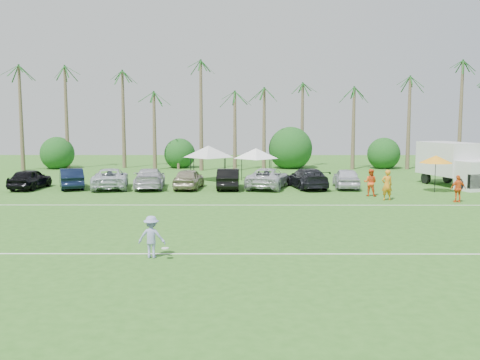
{
  "coord_description": "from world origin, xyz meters",
  "views": [
    {
      "loc": [
        0.78,
        -18.63,
        5.32
      ],
      "look_at": [
        0.65,
        13.72,
        1.6
      ],
      "focal_mm": 40.0,
      "sensor_mm": 36.0,
      "label": 1
    }
  ],
  "objects": [
    {
      "name": "canopy_tent_right",
      "position": [
        2.01,
        28.48,
        2.72
      ],
      "size": [
        3.92,
        3.92,
        3.18
      ],
      "color": "black",
      "rests_on": "ground"
    },
    {
      "name": "frisbee_player",
      "position": [
        -2.69,
        1.44,
        0.81
      ],
      "size": [
        1.24,
        0.78,
        1.63
      ],
      "rotation": [
        0.0,
        0.0,
        3.06
      ],
      "color": "#9297CF",
      "rests_on": "ground"
    },
    {
      "name": "palm_tree_7",
      "position": [
        8.0,
        38.0,
        10.06
      ],
      "size": [
        2.4,
        2.4,
        11.9
      ],
      "color": "brown",
      "rests_on": "ground"
    },
    {
      "name": "canopy_tent_left",
      "position": [
        -2.11,
        27.27,
        3.01
      ],
      "size": [
        4.35,
        4.35,
        3.52
      ],
      "color": "black",
      "rests_on": "ground"
    },
    {
      "name": "parked_car_1",
      "position": [
        -12.34,
        22.02,
        0.78
      ],
      "size": [
        3.22,
        5.0,
        1.56
      ],
      "primitive_type": "imported",
      "rotation": [
        0.0,
        0.0,
        3.5
      ],
      "color": "black",
      "rests_on": "ground"
    },
    {
      "name": "parked_car_2",
      "position": [
        -9.32,
        21.93,
        0.78
      ],
      "size": [
        3.57,
        5.98,
        1.56
      ],
      "primitive_type": "imported",
      "rotation": [
        0.0,
        0.0,
        3.33
      ],
      "color": "silver",
      "rests_on": "ground"
    },
    {
      "name": "sideline_player_c",
      "position": [
        14.58,
        15.21,
        0.87
      ],
      "size": [
        1.06,
        0.52,
        1.74
      ],
      "primitive_type": "imported",
      "rotation": [
        0.0,
        0.0,
        3.23
      ],
      "color": "orange",
      "rests_on": "ground"
    },
    {
      "name": "parked_car_5",
      "position": [
        -0.26,
        21.82,
        0.78
      ],
      "size": [
        1.66,
        4.73,
        1.56
      ],
      "primitive_type": "imported",
      "rotation": [
        0.0,
        0.0,
        3.14
      ],
      "color": "black",
      "rests_on": "ground"
    },
    {
      "name": "parked_car_7",
      "position": [
        5.77,
        22.13,
        0.78
      ],
      "size": [
        3.16,
        5.68,
        1.56
      ],
      "primitive_type": "imported",
      "rotation": [
        0.0,
        0.0,
        3.33
      ],
      "color": "black",
      "rests_on": "ground"
    },
    {
      "name": "market_umbrella",
      "position": [
        14.78,
        19.87,
        2.41
      ],
      "size": [
        2.41,
        2.41,
        2.69
      ],
      "color": "black",
      "rests_on": "ground"
    },
    {
      "name": "parked_car_3",
      "position": [
        -6.3,
        21.97,
        0.78
      ],
      "size": [
        2.7,
        5.55,
        1.56
      ],
      "primitive_type": "imported",
      "rotation": [
        0.0,
        0.0,
        3.24
      ],
      "color": "#B6B5BF",
      "rests_on": "ground"
    },
    {
      "name": "bush_tree_3",
      "position": [
        16.0,
        39.0,
        1.8
      ],
      "size": [
        4.0,
        4.0,
        4.0
      ],
      "color": "brown",
      "rests_on": "ground"
    },
    {
      "name": "box_truck",
      "position": [
        17.49,
        23.37,
        1.84
      ],
      "size": [
        4.24,
        7.11,
        3.45
      ],
      "rotation": [
        0.0,
        0.0,
        0.28
      ],
      "color": "silver",
      "rests_on": "ground"
    },
    {
      "name": "palm_tree_2",
      "position": [
        -12.0,
        38.0,
        9.21
      ],
      "size": [
        2.4,
        2.4,
        10.9
      ],
      "color": "brown",
      "rests_on": "ground"
    },
    {
      "name": "ground",
      "position": [
        0.0,
        0.0,
        0.0
      ],
      "size": [
        120.0,
        120.0,
        0.0
      ],
      "primitive_type": "plane",
      "color": "#30661E",
      "rests_on": "ground"
    },
    {
      "name": "palm_tree_9",
      "position": [
        18.0,
        38.0,
        8.35
      ],
      "size": [
        2.4,
        2.4,
        9.9
      ],
      "color": "brown",
      "rests_on": "ground"
    },
    {
      "name": "palm_tree_0",
      "position": [
        -22.0,
        38.0,
        7.48
      ],
      "size": [
        2.4,
        2.4,
        8.9
      ],
      "color": "brown",
      "rests_on": "ground"
    },
    {
      "name": "sideline_player_b",
      "position": [
        9.63,
        17.93,
        0.94
      ],
      "size": [
        1.13,
        1.03,
        1.89
      ],
      "primitive_type": "imported",
      "rotation": [
        0.0,
        0.0,
        2.72
      ],
      "color": "#FB591B",
      "rests_on": "ground"
    },
    {
      "name": "bush_tree_1",
      "position": [
        -6.0,
        39.0,
        1.8
      ],
      "size": [
        4.0,
        4.0,
        4.0
      ],
      "color": "brown",
      "rests_on": "ground"
    },
    {
      "name": "palm_tree_6",
      "position": [
        4.0,
        38.0,
        9.21
      ],
      "size": [
        2.4,
        2.4,
        10.9
      ],
      "color": "brown",
      "rests_on": "ground"
    },
    {
      "name": "bush_tree_0",
      "position": [
        -19.0,
        39.0,
        1.8
      ],
      "size": [
        4.0,
        4.0,
        4.0
      ],
      "color": "brown",
      "rests_on": "ground"
    },
    {
      "name": "palm_tree_4",
      "position": [
        -4.0,
        38.0,
        7.48
      ],
      "size": [
        2.4,
        2.4,
        8.9
      ],
      "color": "brown",
      "rests_on": "ground"
    },
    {
      "name": "palm_tree_3",
      "position": [
        -8.0,
        38.0,
        10.06
      ],
      "size": [
        2.4,
        2.4,
        11.9
      ],
      "color": "brown",
      "rests_on": "ground"
    },
    {
      "name": "palm_tree_5",
      "position": [
        0.0,
        38.0,
        8.35
      ],
      "size": [
        2.4,
        2.4,
        9.9
      ],
      "color": "brown",
      "rests_on": "ground"
    },
    {
      "name": "sideline_player_a",
      "position": [
        10.26,
        16.06,
        1.01
      ],
      "size": [
        0.8,
        0.58,
        2.01
      ],
      "primitive_type": "imported",
      "rotation": [
        0.0,
        0.0,
        3.29
      ],
      "color": "orange",
      "rests_on": "ground"
    },
    {
      "name": "palm_tree_10",
      "position": [
        23.0,
        38.0,
        9.21
      ],
      "size": [
        2.4,
        2.4,
        10.9
      ],
      "color": "brown",
      "rests_on": "ground"
    },
    {
      "name": "palm_tree_1",
      "position": [
        -17.0,
        38.0,
        8.35
      ],
      "size": [
        2.4,
        2.4,
        9.9
      ],
      "color": "brown",
      "rests_on": "ground"
    },
    {
      "name": "parked_car_4",
      "position": [
        -3.28,
        21.77,
        0.78
      ],
      "size": [
        2.27,
        4.72,
        1.56
      ],
      "primitive_type": "imported",
      "rotation": [
        0.0,
        0.0,
        3.05
      ],
      "color": "gray",
      "rests_on": "ground"
    },
    {
      "name": "parked_car_0",
      "position": [
        -15.35,
        21.64,
        0.78
      ],
      "size": [
        2.14,
        4.68,
        1.56
      ],
      "primitive_type": "imported",
      "rotation": [
        0.0,
        0.0,
        3.07
      ],
      "color": "black",
      "rests_on": "ground"
    },
    {
      "name": "parked_car_6",
      "position": [
        2.75,
        22.13,
        0.78
      ],
      "size": [
        3.86,
        6.06,
        1.56
      ],
      "primitive_type": "imported",
      "rotation": [
        0.0,
        0.0,
        2.9
      ],
      "color": "silver",
      "rests_on": "ground"
    },
    {
      "name": "field_lines",
      "position": [
        0.0,
        8.0,
        0.01
      ],
      "size": [
        80.0,
        12.1,
        0.01
      ],
      "color": "white",
      "rests_on": "ground"
    },
    {
      "name": "bush_tree_2",
      "position": [
        6.0,
        39.0,
        1.8
      ],
      "size": [
        4.0,
        4.0,
        4.0
      ],
      "color": "brown",
      "rests_on": "ground"
    },
    {
      "name": "palm_tree_8",
      "position": [
        13.0,
        38.0,
        7.48
      ],
      "size": [
        2.4,
        2.4,
        8.9
      ],
      "color": "brown",
      "rests_on": "ground"
    },
    {
      "name": "parked_car_8",
      "position": [
        8.79,
        22.17,
        0.78
      ],
      "size": [
        2.23,
        4.71,
        1.56
      ],
      "primitive_type": "imported",
      "rotation": [
        0.0,
        0.0,
        3.05
      ],
      "color": "silver",
      "rests_on": "ground"
    }
  ]
}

